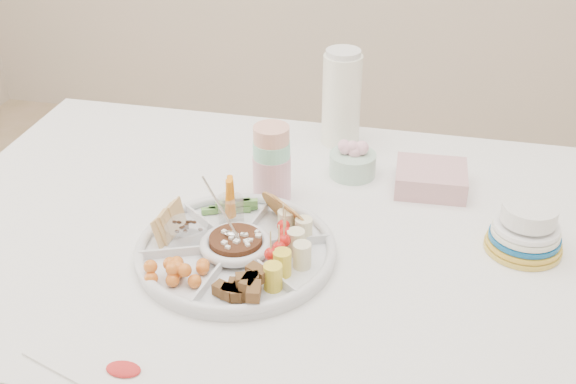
% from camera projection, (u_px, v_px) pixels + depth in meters
% --- Properties ---
extents(dining_table, '(1.52, 1.02, 0.76)m').
position_uv_depth(dining_table, '(288.00, 365.00, 1.67)').
color(dining_table, white).
rests_on(dining_table, floor).
extents(party_tray, '(0.49, 0.49, 0.04)m').
position_uv_depth(party_tray, '(236.00, 247.00, 1.38)').
color(party_tray, white).
rests_on(party_tray, dining_table).
extents(bean_dip, '(0.13, 0.13, 0.04)m').
position_uv_depth(bean_dip, '(236.00, 244.00, 1.38)').
color(bean_dip, '#58280F').
rests_on(bean_dip, party_tray).
extents(tortillas, '(0.12, 0.12, 0.05)m').
position_uv_depth(tortillas, '(289.00, 215.00, 1.44)').
color(tortillas, tan).
rests_on(tortillas, party_tray).
extents(carrot_cucumber, '(0.13, 0.13, 0.09)m').
position_uv_depth(carrot_cucumber, '(229.00, 194.00, 1.47)').
color(carrot_cucumber, orange).
rests_on(carrot_cucumber, party_tray).
extents(pita_raisins, '(0.15, 0.15, 0.06)m').
position_uv_depth(pita_raisins, '(175.00, 224.00, 1.41)').
color(pita_raisins, '#EEA858').
rests_on(pita_raisins, party_tray).
extents(cherries, '(0.15, 0.15, 0.05)m').
position_uv_depth(cherries, '(177.00, 267.00, 1.30)').
color(cherries, orange).
rests_on(cherries, party_tray).
extents(granola_chunks, '(0.14, 0.14, 0.05)m').
position_uv_depth(granola_chunks, '(243.00, 284.00, 1.26)').
color(granola_chunks, '#4C3014').
rests_on(granola_chunks, party_tray).
extents(banana_tomato, '(0.14, 0.14, 0.09)m').
position_uv_depth(banana_tomato, '(300.00, 246.00, 1.32)').
color(banana_tomato, '#F7E65F').
rests_on(banana_tomato, party_tray).
extents(cup_stack, '(0.09, 0.09, 0.23)m').
position_uv_depth(cup_stack, '(272.00, 152.00, 1.52)').
color(cup_stack, silver).
rests_on(cup_stack, dining_table).
extents(thermos, '(0.12, 0.12, 0.24)m').
position_uv_depth(thermos, '(342.00, 96.00, 1.75)').
color(thermos, white).
rests_on(thermos, dining_table).
extents(flower_bowl, '(0.13, 0.13, 0.08)m').
position_uv_depth(flower_bowl, '(353.00, 159.00, 1.65)').
color(flower_bowl, '#81B39A').
rests_on(flower_bowl, dining_table).
extents(napkin_stack, '(0.16, 0.14, 0.05)m').
position_uv_depth(napkin_stack, '(431.00, 179.00, 1.60)').
color(napkin_stack, '#CD979C').
rests_on(napkin_stack, dining_table).
extents(plate_stack, '(0.15, 0.15, 0.10)m').
position_uv_depth(plate_stack, '(526.00, 229.00, 1.39)').
color(plate_stack, gold).
rests_on(plate_stack, dining_table).
extents(placemat, '(0.30, 0.18, 0.01)m').
position_uv_depth(placemat, '(106.00, 369.00, 1.13)').
color(placemat, beige).
rests_on(placemat, dining_table).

